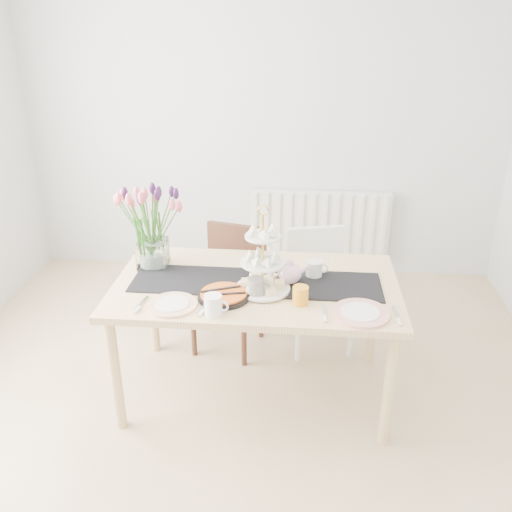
# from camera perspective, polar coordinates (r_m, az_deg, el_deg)

# --- Properties ---
(room_shell) EXTENTS (4.50, 4.50, 4.50)m
(room_shell) POSITION_cam_1_polar(r_m,az_deg,el_deg) (2.40, -3.53, 3.62)
(room_shell) COLOR tan
(room_shell) RESTS_ON ground
(radiator) EXTENTS (1.20, 0.08, 0.60)m
(radiator) POSITION_cam_1_polar(r_m,az_deg,el_deg) (4.73, 6.64, 3.27)
(radiator) COLOR white
(radiator) RESTS_ON room_shell
(dining_table) EXTENTS (1.60, 0.90, 0.75)m
(dining_table) POSITION_cam_1_polar(r_m,az_deg,el_deg) (3.09, -0.01, -4.12)
(dining_table) COLOR tan
(dining_table) RESTS_ON ground
(chair_brown) EXTENTS (0.50, 0.50, 0.84)m
(chair_brown) POSITION_cam_1_polar(r_m,az_deg,el_deg) (3.69, -2.58, -2.40)
(chair_brown) COLOR #361C13
(chair_brown) RESTS_ON ground
(chair_white) EXTENTS (0.48, 0.48, 0.81)m
(chair_white) POSITION_cam_1_polar(r_m,az_deg,el_deg) (3.74, 6.53, -2.45)
(chair_white) COLOR white
(chair_white) RESTS_ON ground
(table_runner) EXTENTS (1.40, 0.35, 0.01)m
(table_runner) POSITION_cam_1_polar(r_m,az_deg,el_deg) (3.05, -0.01, -2.80)
(table_runner) COLOR black
(table_runner) RESTS_ON dining_table
(tulip_vase) EXTENTS (0.61, 0.61, 0.52)m
(tulip_vase) POSITION_cam_1_polar(r_m,az_deg,el_deg) (3.19, -11.15, 4.36)
(tulip_vase) COLOR silver
(tulip_vase) RESTS_ON dining_table
(cake_stand) EXTENTS (0.30, 0.30, 0.44)m
(cake_stand) POSITION_cam_1_polar(r_m,az_deg,el_deg) (2.92, 0.71, -1.46)
(cake_stand) COLOR gold
(cake_stand) RESTS_ON dining_table
(teapot) EXTENTS (0.26, 0.24, 0.14)m
(teapot) POSITION_cam_1_polar(r_m,az_deg,el_deg) (3.02, 3.57, -1.84)
(teapot) COLOR white
(teapot) RESTS_ON dining_table
(cream_jug) EXTENTS (0.10, 0.10, 0.10)m
(cream_jug) POSITION_cam_1_polar(r_m,az_deg,el_deg) (3.13, 6.14, -1.35)
(cream_jug) COLOR silver
(cream_jug) RESTS_ON dining_table
(tart_tin) EXTENTS (0.28, 0.28, 0.03)m
(tart_tin) POSITION_cam_1_polar(r_m,az_deg,el_deg) (2.90, -3.42, -4.14)
(tart_tin) COLOR black
(tart_tin) RESTS_ON dining_table
(mug_grey) EXTENTS (0.09, 0.09, 0.11)m
(mug_grey) POSITION_cam_1_polar(r_m,az_deg,el_deg) (2.89, -0.01, -3.35)
(mug_grey) COLOR gray
(mug_grey) RESTS_ON dining_table
(mug_white) EXTENTS (0.10, 0.10, 0.11)m
(mug_white) POSITION_cam_1_polar(r_m,az_deg,el_deg) (2.74, -4.53, -5.17)
(mug_white) COLOR white
(mug_white) RESTS_ON dining_table
(mug_orange) EXTENTS (0.11, 0.11, 0.10)m
(mug_orange) POSITION_cam_1_polar(r_m,az_deg,el_deg) (2.83, 4.71, -4.15)
(mug_orange) COLOR orange
(mug_orange) RESTS_ON dining_table
(plate_left) EXTENTS (0.31, 0.31, 0.01)m
(plate_left) POSITION_cam_1_polar(r_m,az_deg,el_deg) (2.86, -8.82, -5.09)
(plate_left) COLOR white
(plate_left) RESTS_ON dining_table
(plate_right) EXTENTS (0.31, 0.31, 0.02)m
(plate_right) POSITION_cam_1_polar(r_m,az_deg,el_deg) (2.80, 10.95, -5.93)
(plate_right) COLOR white
(plate_right) RESTS_ON dining_table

